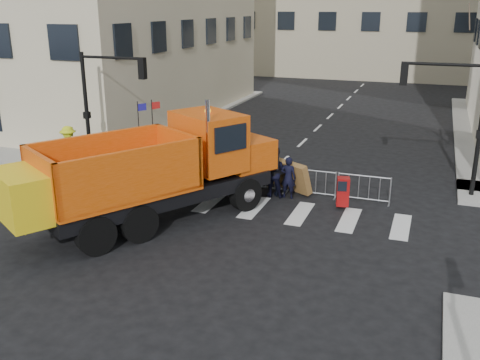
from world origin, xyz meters
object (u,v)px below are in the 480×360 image
(cop_a, at_px, (288,178))
(cop_c, at_px, (274,174))
(worker, at_px, (69,148))
(newspaper_box, at_px, (343,192))
(cop_b, at_px, (274,173))
(plow_truck, at_px, (151,169))

(cop_a, bearing_deg, cop_c, 0.23)
(worker, distance_m, newspaper_box, 12.62)
(cop_a, bearing_deg, worker, 0.36)
(cop_b, bearing_deg, plow_truck, 47.13)
(cop_a, bearing_deg, newspaper_box, 167.72)
(plow_truck, relative_size, cop_b, 5.64)
(cop_c, height_order, worker, worker)
(cop_c, xyz_separation_m, newspaper_box, (2.84, -0.50, -0.22))
(cop_b, xyz_separation_m, newspaper_box, (2.87, -0.50, -0.29))
(plow_truck, height_order, cop_a, plow_truck)
(cop_a, distance_m, cop_b, 0.63)
(cop_b, relative_size, cop_c, 1.08)
(plow_truck, bearing_deg, newspaper_box, -29.15)
(plow_truck, bearing_deg, cop_b, -7.89)
(worker, bearing_deg, plow_truck, -40.31)
(cop_c, bearing_deg, newspaper_box, 137.98)
(cop_a, height_order, cop_b, cop_b)
(plow_truck, xyz_separation_m, cop_c, (3.24, 4.01, -1.02))
(cop_c, relative_size, worker, 0.92)
(plow_truck, bearing_deg, cop_c, -8.09)
(plow_truck, bearing_deg, cop_a, -12.81)
(newspaper_box, bearing_deg, worker, 164.14)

